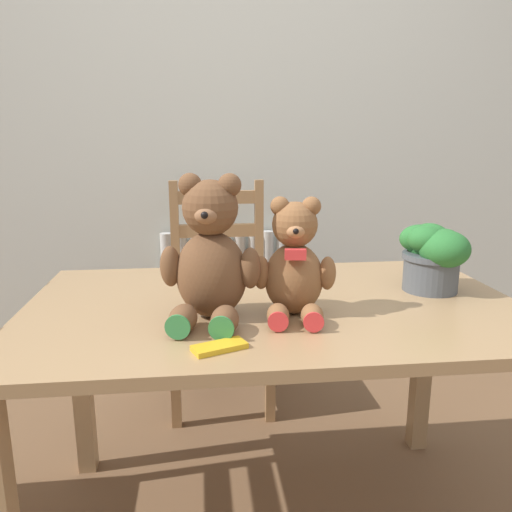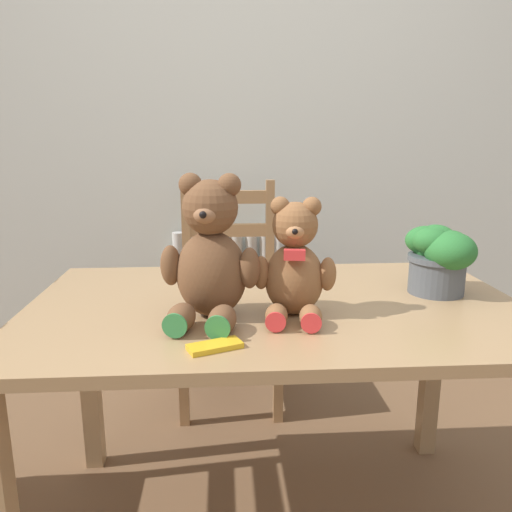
{
  "view_description": "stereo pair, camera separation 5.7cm",
  "coord_description": "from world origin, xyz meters",
  "px_view_note": "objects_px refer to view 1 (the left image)",
  "views": [
    {
      "loc": [
        -0.2,
        -0.88,
        1.18
      ],
      "look_at": [
        -0.06,
        0.32,
        0.89
      ],
      "focal_mm": 35.0,
      "sensor_mm": 36.0,
      "label": 1
    },
    {
      "loc": [
        -0.14,
        -0.89,
        1.18
      ],
      "look_at": [
        -0.06,
        0.32,
        0.89
      ],
      "focal_mm": 35.0,
      "sensor_mm": 36.0,
      "label": 2
    }
  ],
  "objects_px": {
    "wooden_chair_behind": "(220,296)",
    "teddy_bear_right": "(294,265)",
    "chocolate_bar": "(219,347)",
    "teddy_bear_left": "(210,258)",
    "potted_plant": "(433,253)"
  },
  "relations": [
    {
      "from": "potted_plant",
      "to": "wooden_chair_behind",
      "type": "bearing_deg",
      "value": 126.25
    },
    {
      "from": "teddy_bear_left",
      "to": "potted_plant",
      "type": "xyz_separation_m",
      "value": [
        0.65,
        0.16,
        -0.04
      ]
    },
    {
      "from": "wooden_chair_behind",
      "to": "teddy_bear_right",
      "type": "distance_m",
      "value": 1.06
    },
    {
      "from": "wooden_chair_behind",
      "to": "potted_plant",
      "type": "bearing_deg",
      "value": 126.25
    },
    {
      "from": "wooden_chair_behind",
      "to": "teddy_bear_right",
      "type": "xyz_separation_m",
      "value": [
        0.15,
        -0.97,
        0.39
      ]
    },
    {
      "from": "teddy_bear_left",
      "to": "teddy_bear_right",
      "type": "bearing_deg",
      "value": -168.1
    },
    {
      "from": "teddy_bear_left",
      "to": "teddy_bear_right",
      "type": "distance_m",
      "value": 0.21
    },
    {
      "from": "teddy_bear_left",
      "to": "teddy_bear_right",
      "type": "height_order",
      "value": "teddy_bear_left"
    },
    {
      "from": "teddy_bear_right",
      "to": "wooden_chair_behind",
      "type": "bearing_deg",
      "value": -72.75
    },
    {
      "from": "wooden_chair_behind",
      "to": "teddy_bear_right",
      "type": "height_order",
      "value": "teddy_bear_right"
    },
    {
      "from": "teddy_bear_right",
      "to": "chocolate_bar",
      "type": "xyz_separation_m",
      "value": [
        -0.2,
        -0.2,
        -0.12
      ]
    },
    {
      "from": "teddy_bear_left",
      "to": "teddy_bear_right",
      "type": "xyz_separation_m",
      "value": [
        0.21,
        0.0,
        -0.03
      ]
    },
    {
      "from": "potted_plant",
      "to": "chocolate_bar",
      "type": "relative_size",
      "value": 1.8
    },
    {
      "from": "potted_plant",
      "to": "chocolate_bar",
      "type": "xyz_separation_m",
      "value": [
        -0.64,
        -0.36,
        -0.11
      ]
    },
    {
      "from": "wooden_chair_behind",
      "to": "potted_plant",
      "type": "xyz_separation_m",
      "value": [
        0.6,
        -0.81,
        0.37
      ]
    }
  ]
}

